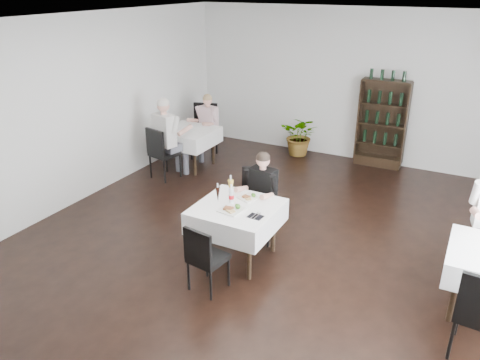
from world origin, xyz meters
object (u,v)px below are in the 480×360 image
potted_tree (300,135)px  diner_main (260,190)px  wine_shelf (382,125)px  main_table (237,216)px

potted_tree → diner_main: (0.75, -3.56, 0.33)m
wine_shelf → potted_tree: (-1.60, -0.15, -0.42)m
diner_main → potted_tree: bearing=101.9°
main_table → potted_tree: (-0.70, 4.16, -0.19)m
main_table → diner_main: diner_main is taller
wine_shelf → potted_tree: wine_shelf is taller
potted_tree → main_table: bearing=-80.4°
main_table → diner_main: (0.05, 0.60, 0.14)m
wine_shelf → potted_tree: bearing=-174.5°
main_table → potted_tree: size_ratio=1.20×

